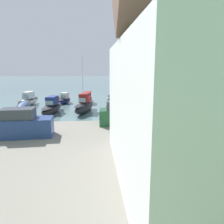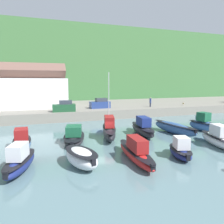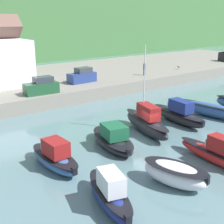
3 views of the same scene
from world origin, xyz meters
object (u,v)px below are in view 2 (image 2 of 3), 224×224
Objects in this scene: parked_car_3 at (64,107)px; parked_car_2 at (100,104)px; moored_boat_8 at (136,152)px; moored_boat_3 at (143,128)px; moored_boat_4 at (174,128)px; moored_boat_5 at (202,124)px; moored_boat_0 at (22,141)px; moored_boat_1 at (74,137)px; moored_boat_10 at (218,138)px; dog_on_quay at (183,103)px; moored_boat_7 at (81,157)px; moored_boat_9 at (181,150)px; person_on_quay at (150,102)px; moored_boat_6 at (20,161)px; moored_boat_2 at (109,130)px.

parked_car_2 is at bearing -66.24° from parked_car_3.
moored_boat_8 is 1.93× the size of parked_car_3.
parked_car_2 is at bearing 101.25° from moored_boat_3.
moored_boat_4 is 20.59m from parked_car_3.
moored_boat_4 is at bearing 172.35° from moored_boat_5.
moored_boat_0 is 0.77× the size of moored_boat_3.
parked_car_3 is (0.74, 15.42, 1.93)m from moored_boat_1.
moored_boat_5 is 0.71× the size of moored_boat_10.
moored_boat_4 is 22.81m from dog_on_quay.
moored_boat_1 is (5.86, 0.33, -0.06)m from moored_boat_0.
parked_car_2 reaches higher than dog_on_quay.
moored_boat_0 is at bearing 160.67° from parked_car_3.
moored_boat_5 is 24.14m from parked_car_3.
moored_boat_7 reaches higher than moored_boat_4.
moored_boat_0 is at bearing 167.64° from moored_boat_9.
moored_boat_7 is 32.09m from person_on_quay.
moored_boat_10 is 27.75m from dog_on_quay.
parked_car_3 reaches higher than moored_boat_3.
moored_boat_3 is (15.57, 1.21, 0.12)m from moored_boat_0.
moored_boat_6 is 1.20× the size of moored_boat_7.
dog_on_quay is at bearing 50.38° from moored_boat_8.
person_on_quay is at bearing 53.93° from moored_boat_1.
person_on_quay is at bearing 59.55° from moored_boat_6.
moored_boat_10 is at bearing 16.82° from moored_boat_6.
moored_boat_8 reaches higher than moored_boat_9.
moored_boat_6 is (-19.93, -6.97, 0.02)m from moored_boat_4.
moored_boat_1 is 1.04× the size of moored_boat_10.
parked_car_3 is at bearing 72.25° from moored_boat_7.
moored_boat_3 reaches higher than moored_boat_6.
parked_car_2 reaches higher than moored_boat_8.
moored_boat_6 reaches higher than moored_boat_0.
moored_boat_8 is (-0.23, -8.63, -0.29)m from moored_boat_2.
person_on_quay is at bearing 32.58° from moored_boat_0.
moored_boat_9 is (9.66, -0.87, -0.10)m from moored_boat_7.
parked_car_2 is 4.87× the size of dog_on_quay.
moored_boat_4 is 1.79× the size of moored_boat_5.
moored_boat_8 is (-5.22, -8.80, -0.12)m from moored_boat_3.
moored_boat_0 is at bearing 174.03° from moored_boat_4.
moored_boat_2 is 22.20m from person_on_quay.
moored_boat_3 is 1.17× the size of moored_boat_10.
moored_boat_5 is at bearing -4.98° from moored_boat_4.
parked_car_2 is at bearing 92.82° from moored_boat_2.
moored_boat_2 is 2.00× the size of parked_car_3.
moored_boat_0 is 10.64m from moored_boat_2.
moored_boat_9 is at bearing 177.20° from parked_car_2.
parked_car_2 is (-6.85, 25.14, 1.77)m from moored_boat_10.
moored_boat_9 is (4.52, -0.69, -0.08)m from moored_boat_8.
moored_boat_9 is 2.14× the size of person_on_quay.
moored_boat_10 is at bearing -18.24° from moored_boat_0.
moored_boat_7 is (-5.37, -8.45, -0.27)m from moored_boat_2.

